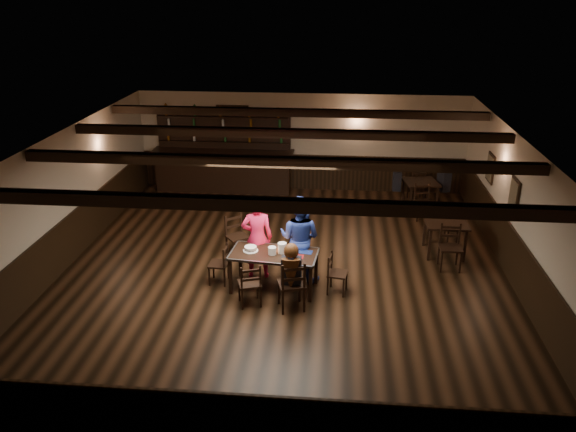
# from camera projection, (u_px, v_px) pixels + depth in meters

# --- Properties ---
(ground) EXTENTS (10.00, 10.00, 0.00)m
(ground) POSITION_uv_depth(u_px,v_px,m) (284.00, 270.00, 11.45)
(ground) COLOR black
(ground) RESTS_ON ground
(room_shell) EXTENTS (9.02, 10.02, 2.71)m
(room_shell) POSITION_uv_depth(u_px,v_px,m) (284.00, 189.00, 10.82)
(room_shell) COLOR beige
(room_shell) RESTS_ON ground
(dining_table) EXTENTS (1.71, 0.98, 0.75)m
(dining_table) POSITION_uv_depth(u_px,v_px,m) (274.00, 257.00, 10.50)
(dining_table) COLOR black
(dining_table) RESTS_ON ground
(chair_near_left) EXTENTS (0.49, 0.48, 0.84)m
(chair_near_left) POSITION_uv_depth(u_px,v_px,m) (250.00, 282.00, 9.98)
(chair_near_left) COLOR black
(chair_near_left) RESTS_ON ground
(chair_near_right) EXTENTS (0.56, 0.54, 0.97)m
(chair_near_right) POSITION_uv_depth(u_px,v_px,m) (292.00, 282.00, 9.82)
(chair_near_right) COLOR black
(chair_near_right) RESTS_ON ground
(chair_end_left) EXTENTS (0.37, 0.38, 0.79)m
(chair_end_left) POSITION_uv_depth(u_px,v_px,m) (222.00, 261.00, 10.80)
(chair_end_left) COLOR black
(chair_end_left) RESTS_ON ground
(chair_end_right) EXTENTS (0.41, 0.42, 0.78)m
(chair_end_right) POSITION_uv_depth(u_px,v_px,m) (334.00, 270.00, 10.47)
(chair_end_right) COLOR black
(chair_end_right) RESTS_ON ground
(chair_far_pushed) EXTENTS (0.58, 0.58, 0.91)m
(chair_far_pushed) POSITION_uv_depth(u_px,v_px,m) (236.00, 232.00, 11.89)
(chair_far_pushed) COLOR black
(chair_far_pushed) RESTS_ON ground
(woman_pink) EXTENTS (0.66, 0.48, 1.67)m
(woman_pink) POSITION_uv_depth(u_px,v_px,m) (257.00, 238.00, 10.90)
(woman_pink) COLOR #FF285B
(woman_pink) RESTS_ON ground
(man_blue) EXTENTS (1.00, 0.89, 1.72)m
(man_blue) POSITION_uv_depth(u_px,v_px,m) (300.00, 238.00, 10.82)
(man_blue) COLOR navy
(man_blue) RESTS_ON ground
(seated_person) EXTENTS (0.35, 0.52, 0.85)m
(seated_person) POSITION_uv_depth(u_px,v_px,m) (291.00, 267.00, 9.77)
(seated_person) COLOR black
(seated_person) RESTS_ON ground
(cake) EXTENTS (0.29, 0.29, 0.09)m
(cake) POSITION_uv_depth(u_px,v_px,m) (251.00, 249.00, 10.54)
(cake) COLOR white
(cake) RESTS_ON dining_table
(plate_stack_a) EXTENTS (0.15, 0.15, 0.14)m
(plate_stack_a) POSITION_uv_depth(u_px,v_px,m) (272.00, 251.00, 10.40)
(plate_stack_a) COLOR white
(plate_stack_a) RESTS_ON dining_table
(plate_stack_b) EXTENTS (0.17, 0.17, 0.20)m
(plate_stack_b) POSITION_uv_depth(u_px,v_px,m) (282.00, 248.00, 10.45)
(plate_stack_b) COLOR white
(plate_stack_b) RESTS_ON dining_table
(tea_light) EXTENTS (0.06, 0.06, 0.06)m
(tea_light) POSITION_uv_depth(u_px,v_px,m) (280.00, 249.00, 10.58)
(tea_light) COLOR #A5A8AD
(tea_light) RESTS_ON dining_table
(salt_shaker) EXTENTS (0.03, 0.03, 0.08)m
(salt_shaker) POSITION_uv_depth(u_px,v_px,m) (294.00, 254.00, 10.35)
(salt_shaker) COLOR silver
(salt_shaker) RESTS_ON dining_table
(pepper_shaker) EXTENTS (0.03, 0.03, 0.08)m
(pepper_shaker) POSITION_uv_depth(u_px,v_px,m) (298.00, 254.00, 10.34)
(pepper_shaker) COLOR #A5A8AD
(pepper_shaker) RESTS_ON dining_table
(drink_glass) EXTENTS (0.06, 0.06, 0.10)m
(drink_glass) POSITION_uv_depth(u_px,v_px,m) (294.00, 248.00, 10.53)
(drink_glass) COLOR silver
(drink_glass) RESTS_ON dining_table
(menu_red) EXTENTS (0.26, 0.19, 0.00)m
(menu_red) POSITION_uv_depth(u_px,v_px,m) (296.00, 256.00, 10.33)
(menu_red) COLOR maroon
(menu_red) RESTS_ON dining_table
(menu_blue) EXTENTS (0.29, 0.22, 0.00)m
(menu_blue) POSITION_uv_depth(u_px,v_px,m) (305.00, 252.00, 10.51)
(menu_blue) COLOR #101E52
(menu_blue) RESTS_ON dining_table
(bar_counter) EXTENTS (3.92, 0.70, 2.20)m
(bar_counter) POSITION_uv_depth(u_px,v_px,m) (224.00, 165.00, 15.69)
(bar_counter) COLOR black
(bar_counter) RESTS_ON ground
(back_table_a) EXTENTS (0.89, 0.89, 0.75)m
(back_table_a) POSITION_uv_depth(u_px,v_px,m) (446.00, 225.00, 11.91)
(back_table_a) COLOR black
(back_table_a) RESTS_ON ground
(back_table_b) EXTENTS (0.96, 0.96, 0.75)m
(back_table_b) POSITION_uv_depth(u_px,v_px,m) (421.00, 185.00, 14.32)
(back_table_b) COLOR black
(back_table_b) RESTS_ON ground
(bg_patron_left) EXTENTS (0.22, 0.35, 0.71)m
(bg_patron_left) POSITION_uv_depth(u_px,v_px,m) (397.00, 177.00, 14.42)
(bg_patron_left) COLOR black
(bg_patron_left) RESTS_ON ground
(bg_patron_right) EXTENTS (0.32, 0.41, 0.75)m
(bg_patron_right) POSITION_uv_depth(u_px,v_px,m) (444.00, 177.00, 14.36)
(bg_patron_right) COLOR black
(bg_patron_right) RESTS_ON ground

